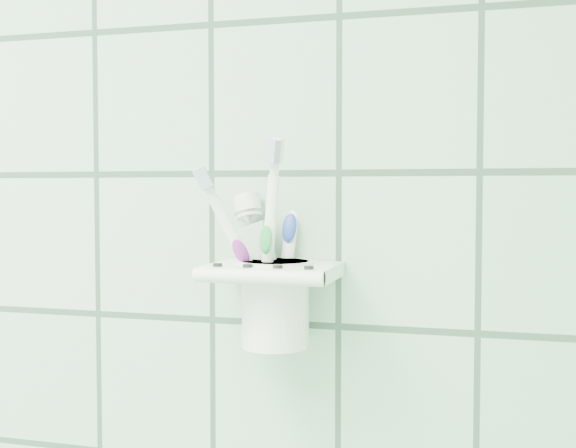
# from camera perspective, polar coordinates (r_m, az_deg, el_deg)

# --- Properties ---
(holder_bracket) EXTENTS (0.13, 0.10, 0.04)m
(holder_bracket) POSITION_cam_1_polar(r_m,az_deg,el_deg) (0.72, -1.19, -3.88)
(holder_bracket) COLOR white
(holder_bracket) RESTS_ON wall_back
(cup) EXTENTS (0.08, 0.08, 0.09)m
(cup) POSITION_cam_1_polar(r_m,az_deg,el_deg) (0.73, -1.01, -6.01)
(cup) COLOR white
(cup) RESTS_ON holder_bracket
(toothbrush_pink) EXTENTS (0.08, 0.05, 0.19)m
(toothbrush_pink) POSITION_cam_1_polar(r_m,az_deg,el_deg) (0.73, -0.33, -1.41)
(toothbrush_pink) COLOR white
(toothbrush_pink) RESTS_ON cup
(toothbrush_blue) EXTENTS (0.02, 0.07, 0.22)m
(toothbrush_blue) POSITION_cam_1_polar(r_m,az_deg,el_deg) (0.73, -0.86, -0.32)
(toothbrush_blue) COLOR white
(toothbrush_blue) RESTS_ON cup
(toothbrush_orange) EXTENTS (0.04, 0.04, 0.20)m
(toothbrush_orange) POSITION_cam_1_polar(r_m,az_deg,el_deg) (0.73, -2.13, -1.00)
(toothbrush_orange) COLOR white
(toothbrush_orange) RESTS_ON cup
(toothpaste_tube) EXTENTS (0.07, 0.05, 0.16)m
(toothpaste_tube) POSITION_cam_1_polar(r_m,az_deg,el_deg) (0.72, -1.48, -2.24)
(toothpaste_tube) COLOR silver
(toothpaste_tube) RESTS_ON cup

